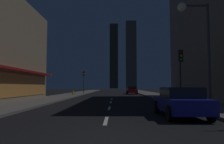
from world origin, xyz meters
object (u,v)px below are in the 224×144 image
object	(u,v)px
car_parked_near	(180,102)
street_lamp_right	(195,29)
traffic_light_far_left	(84,77)
fire_hydrant_far_left	(73,93)
traffic_light_near_right	(181,64)
car_parked_far	(132,90)

from	to	relation	value
car_parked_near	street_lamp_right	size ratio (longest dim) A/B	0.64
traffic_light_far_left	street_lamp_right	bearing A→B (deg)	-67.38
car_parked_near	fire_hydrant_far_left	bearing A→B (deg)	114.47
traffic_light_far_left	street_lamp_right	distance (m)	28.35
car_parked_near	traffic_light_near_right	bearing A→B (deg)	71.76
traffic_light_near_right	fire_hydrant_far_left	bearing A→B (deg)	127.03
car_parked_near	traffic_light_far_left	xyz separation A→B (m)	(-9.10, 28.55, 2.45)
car_parked_far	traffic_light_near_right	world-z (taller)	traffic_light_near_right
car_parked_near	car_parked_far	distance (m)	29.25
street_lamp_right	car_parked_near	bearing A→B (deg)	-126.20
traffic_light_near_right	street_lamp_right	bearing A→B (deg)	-92.07
car_parked_near	car_parked_far	world-z (taller)	same
car_parked_far	traffic_light_near_right	bearing A→B (deg)	-85.37
traffic_light_far_left	fire_hydrant_far_left	bearing A→B (deg)	-92.99
fire_hydrant_far_left	traffic_light_near_right	bearing A→B (deg)	-52.97
car_parked_near	fire_hydrant_far_left	size ratio (longest dim) A/B	6.48
traffic_light_near_right	car_parked_near	bearing A→B (deg)	-108.24
traffic_light_near_right	street_lamp_right	size ratio (longest dim) A/B	0.64
car_parked_far	street_lamp_right	world-z (taller)	street_lamp_right
car_parked_near	fire_hydrant_far_left	distance (m)	22.94
fire_hydrant_far_left	street_lamp_right	size ratio (longest dim) A/B	0.10
traffic_light_far_left	street_lamp_right	xyz separation A→B (m)	(10.88, -26.11, 1.87)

